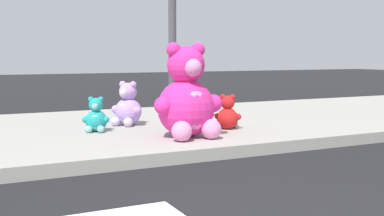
{
  "coord_description": "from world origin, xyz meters",
  "views": [
    {
      "loc": [
        -1.71,
        -1.75,
        1.2
      ],
      "look_at": [
        0.91,
        3.6,
        0.55
      ],
      "focal_mm": 45.15,
      "sensor_mm": 36.0,
      "label": 1
    }
  ],
  "objects_px": {
    "plush_teal": "(96,118)",
    "plush_lavender": "(127,108)",
    "plush_yellow": "(196,111)",
    "plush_red": "(228,115)",
    "plush_pink_large": "(187,100)",
    "sign_pole": "(172,8)"
  },
  "relations": [
    {
      "from": "plush_teal",
      "to": "plush_lavender",
      "type": "xyz_separation_m",
      "value": [
        0.59,
        0.41,
        0.07
      ]
    },
    {
      "from": "plush_teal",
      "to": "plush_yellow",
      "type": "xyz_separation_m",
      "value": [
        1.58,
        0.09,
        -0.0
      ]
    },
    {
      "from": "plush_yellow",
      "to": "plush_red",
      "type": "bearing_deg",
      "value": -74.66
    },
    {
      "from": "plush_pink_large",
      "to": "plush_lavender",
      "type": "bearing_deg",
      "value": 104.71
    },
    {
      "from": "plush_teal",
      "to": "plush_yellow",
      "type": "bearing_deg",
      "value": 3.11
    },
    {
      "from": "plush_teal",
      "to": "plush_yellow",
      "type": "relative_size",
      "value": 1.01
    },
    {
      "from": "sign_pole",
      "to": "plush_yellow",
      "type": "height_order",
      "value": "sign_pole"
    },
    {
      "from": "sign_pole",
      "to": "plush_teal",
      "type": "distance_m",
      "value": 1.84
    },
    {
      "from": "plush_teal",
      "to": "plush_yellow",
      "type": "distance_m",
      "value": 1.59
    },
    {
      "from": "sign_pole",
      "to": "plush_lavender",
      "type": "distance_m",
      "value": 1.67
    },
    {
      "from": "plush_pink_large",
      "to": "plush_red",
      "type": "relative_size",
      "value": 2.43
    },
    {
      "from": "plush_yellow",
      "to": "plush_pink_large",
      "type": "bearing_deg",
      "value": -121.8
    },
    {
      "from": "plush_lavender",
      "to": "plush_yellow",
      "type": "bearing_deg",
      "value": -17.87
    },
    {
      "from": "plush_pink_large",
      "to": "plush_yellow",
      "type": "relative_size",
      "value": 2.52
    },
    {
      "from": "sign_pole",
      "to": "plush_pink_large",
      "type": "height_order",
      "value": "sign_pole"
    },
    {
      "from": "plush_pink_large",
      "to": "plush_red",
      "type": "height_order",
      "value": "plush_pink_large"
    },
    {
      "from": "sign_pole",
      "to": "plush_pink_large",
      "type": "bearing_deg",
      "value": -95.41
    },
    {
      "from": "plush_teal",
      "to": "plush_pink_large",
      "type": "bearing_deg",
      "value": -44.95
    },
    {
      "from": "sign_pole",
      "to": "plush_lavender",
      "type": "bearing_deg",
      "value": 118.2
    },
    {
      "from": "sign_pole",
      "to": "plush_yellow",
      "type": "bearing_deg",
      "value": 37.3
    },
    {
      "from": "plush_red",
      "to": "plush_yellow",
      "type": "distance_m",
      "value": 0.69
    },
    {
      "from": "plush_pink_large",
      "to": "plush_teal",
      "type": "relative_size",
      "value": 2.5
    }
  ]
}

